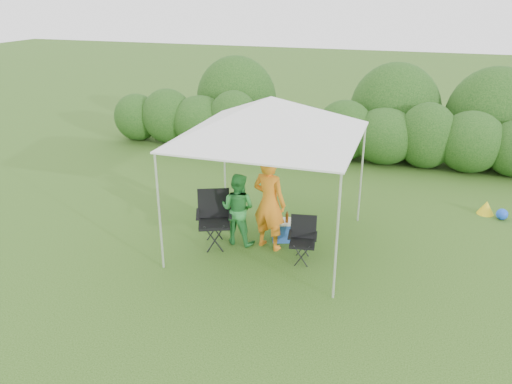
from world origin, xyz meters
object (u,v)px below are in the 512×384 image
(canopy, at_px, (271,117))
(chair_left, at_px, (214,215))
(chair_right, at_px, (303,236))
(woman, at_px, (238,209))
(cooler, at_px, (284,230))
(man, at_px, (269,203))

(canopy, height_order, chair_left, canopy)
(chair_right, distance_m, chair_left, 1.74)
(canopy, xyz_separation_m, woman, (-0.57, -0.19, -1.76))
(chair_right, xyz_separation_m, woman, (-1.33, 0.26, 0.24))
(chair_right, bearing_deg, cooler, 119.83)
(canopy, distance_m, chair_right, 2.19)
(canopy, bearing_deg, cooler, 35.82)
(chair_right, relative_size, woman, 0.58)
(chair_right, height_order, woman, woman)
(canopy, xyz_separation_m, man, (0.04, -0.20, -1.55))
(cooler, bearing_deg, canopy, -164.53)
(chair_left, xyz_separation_m, cooler, (1.23, 0.56, -0.40))
(chair_right, xyz_separation_m, chair_left, (-1.74, 0.07, 0.14))
(chair_left, xyz_separation_m, woman, (0.41, 0.19, 0.10))
(chair_right, bearing_deg, chair_left, 168.49)
(chair_left, bearing_deg, woman, 1.78)
(man, bearing_deg, cooler, -102.57)
(man, xyz_separation_m, cooler, (0.20, 0.37, -0.71))
(chair_right, bearing_deg, man, 150.94)
(chair_left, bearing_deg, chair_right, -25.24)
(chair_left, bearing_deg, man, -12.74)
(chair_left, height_order, cooler, chair_left)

